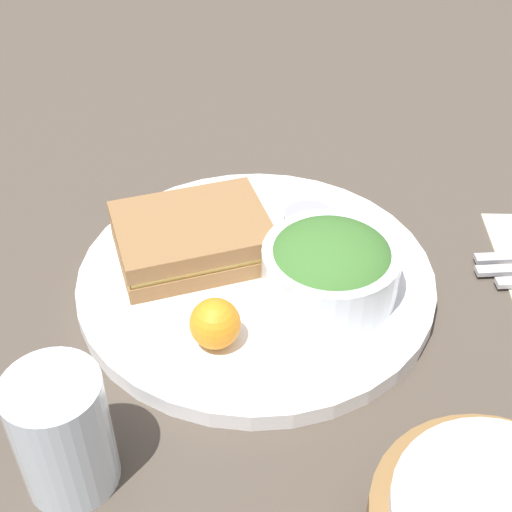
% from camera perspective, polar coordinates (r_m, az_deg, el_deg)
% --- Properties ---
extents(ground_plane, '(4.00, 4.00, 0.00)m').
position_cam_1_polar(ground_plane, '(0.68, -0.00, -2.41)').
color(ground_plane, '#4C4238').
extents(plate, '(0.33, 0.33, 0.02)m').
position_cam_1_polar(plate, '(0.68, -0.00, -1.86)').
color(plate, white).
rests_on(plate, ground_plane).
extents(sandwich, '(0.17, 0.15, 0.04)m').
position_cam_1_polar(sandwich, '(0.68, -5.10, 1.51)').
color(sandwich, olive).
rests_on(sandwich, plate).
extents(salad_bowl, '(0.12, 0.12, 0.06)m').
position_cam_1_polar(salad_bowl, '(0.64, 5.99, -0.77)').
color(salad_bowl, white).
rests_on(salad_bowl, plate).
extents(dressing_cup, '(0.05, 0.05, 0.03)m').
position_cam_1_polar(dressing_cup, '(0.70, 4.24, 2.39)').
color(dressing_cup, '#99999E').
rests_on(dressing_cup, plate).
extents(orange_wedge, '(0.04, 0.04, 0.04)m').
position_cam_1_polar(orange_wedge, '(0.59, -3.29, -5.42)').
color(orange_wedge, orange).
rests_on(orange_wedge, plate).
extents(drink_glass, '(0.07, 0.07, 0.10)m').
position_cam_1_polar(drink_glass, '(0.52, -15.21, -13.53)').
color(drink_glass, silver).
rests_on(drink_glass, ground_plane).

